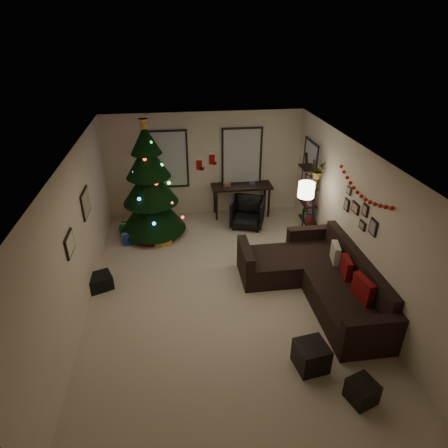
{
  "coord_description": "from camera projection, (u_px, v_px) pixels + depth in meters",
  "views": [
    {
      "loc": [
        -0.78,
        -5.83,
        4.62
      ],
      "look_at": [
        0.1,
        0.6,
        1.15
      ],
      "focal_mm": 30.51,
      "sensor_mm": 36.0,
      "label": 1
    }
  ],
  "objects": [
    {
      "name": "ottoman_far",
      "position": [
        362.0,
        391.0,
        5.18
      ],
      "size": [
        0.44,
        0.44,
        0.33
      ],
      "primitive_type": "cube",
      "rotation": [
        0.0,
        0.0,
        0.33
      ],
      "color": "black",
      "rests_on": "floor"
    },
    {
      "name": "sofa",
      "position": [
        319.0,
        279.0,
        7.21
      ],
      "size": [
        2.12,
        3.06,
        0.92
      ],
      "color": "black",
      "rests_on": "floor"
    },
    {
      "name": "stocking_right",
      "position": [
        212.0,
        158.0,
        9.71
      ],
      "size": [
        0.2,
        0.05,
        0.36
      ],
      "color": "#990F0C",
      "rests_on": "wall_back"
    },
    {
      "name": "ottoman_near",
      "position": [
        311.0,
        356.0,
        5.67
      ],
      "size": [
        0.51,
        0.51,
        0.42
      ],
      "primitive_type": "cube",
      "rotation": [
        0.0,
        0.0,
        0.15
      ],
      "color": "black",
      "rests_on": "floor"
    },
    {
      "name": "floor",
      "position": [
        223.0,
        291.0,
        7.36
      ],
      "size": [
        7.0,
        7.0,
        0.0
      ],
      "primitive_type": "plane",
      "color": "beige",
      "rests_on": "ground"
    },
    {
      "name": "pillow_red_b",
      "position": [
        346.0,
        268.0,
        6.94
      ],
      "size": [
        0.16,
        0.41,
        0.4
      ],
      "primitive_type": "cube",
      "rotation": [
        0.0,
        0.0,
        -0.15
      ],
      "color": "maroon",
      "rests_on": "sofa"
    },
    {
      "name": "gallery",
      "position": [
        360.0,
        212.0,
        6.86
      ],
      "size": [
        0.03,
        1.25,
        0.54
      ],
      "color": "black",
      "rests_on": "wall_right"
    },
    {
      "name": "wall_left",
      "position": [
        77.0,
        240.0,
        6.43
      ],
      "size": [
        0.0,
        7.0,
        7.0
      ],
      "primitive_type": "plane",
      "rotation": [
        1.57,
        0.0,
        1.57
      ],
      "color": "beige",
      "rests_on": "floor"
    },
    {
      "name": "potted_plant",
      "position": [
        318.0,
        168.0,
        8.26
      ],
      "size": [
        0.56,
        0.55,
        0.47
      ],
      "primitive_type": "imported",
      "rotation": [
        0.0,
        0.0,
        0.77
      ],
      "color": "#4C4C4C",
      "rests_on": "bookshelf"
    },
    {
      "name": "pillow_red_a",
      "position": [
        363.0,
        290.0,
        6.36
      ],
      "size": [
        0.19,
        0.49,
        0.47
      ],
      "primitive_type": "cube",
      "rotation": [
        0.0,
        0.0,
        0.14
      ],
      "color": "maroon",
      "rests_on": "sofa"
    },
    {
      "name": "wall_front",
      "position": [
        271.0,
        404.0,
        3.67
      ],
      "size": [
        5.0,
        0.0,
        5.0
      ],
      "primitive_type": "plane",
      "rotation": [
        -1.57,
        0.0,
        0.0
      ],
      "color": "beige",
      "rests_on": "floor"
    },
    {
      "name": "desk",
      "position": [
        242.0,
        189.0,
        9.94
      ],
      "size": [
        1.57,
        0.56,
        0.85
      ],
      "color": "black",
      "rests_on": "floor"
    },
    {
      "name": "christmas_tree",
      "position": [
        150.0,
        188.0,
        8.8
      ],
      "size": [
        1.56,
        1.56,
        2.9
      ],
      "rotation": [
        0.0,
        0.0,
        -0.08
      ],
      "color": "black",
      "rests_on": "floor"
    },
    {
      "name": "art_abstract",
      "position": [
        70.0,
        244.0,
        5.93
      ],
      "size": [
        0.04,
        0.45,
        0.35
      ],
      "color": "black",
      "rests_on": "wall_left"
    },
    {
      "name": "window_right_wall",
      "position": [
        310.0,
        167.0,
        9.18
      ],
      "size": [
        0.06,
        0.9,
        1.3
      ],
      "color": "#728CB2",
      "rests_on": "wall_right"
    },
    {
      "name": "storage_bin",
      "position": [
        96.0,
        283.0,
        7.37
      ],
      "size": [
        0.68,
        0.57,
        0.29
      ],
      "primitive_type": "cube",
      "rotation": [
        0.0,
        0.0,
        0.39
      ],
      "color": "black",
      "rests_on": "floor"
    },
    {
      "name": "garland",
      "position": [
        362.0,
        190.0,
        6.64
      ],
      "size": [
        0.08,
        1.9,
        0.3
      ],
      "primitive_type": null,
      "color": "#A5140C",
      "rests_on": "wall_right"
    },
    {
      "name": "desk_chair",
      "position": [
        248.0,
        213.0,
        9.55
      ],
      "size": [
        0.91,
        0.88,
        0.75
      ],
      "primitive_type": "imported",
      "rotation": [
        0.0,
        0.0,
        -0.33
      ],
      "color": "black",
      "rests_on": "floor"
    },
    {
      "name": "bookshelf",
      "position": [
        309.0,
        198.0,
        8.92
      ],
      "size": [
        0.3,
        0.58,
        1.98
      ],
      "color": "black",
      "rests_on": "floor"
    },
    {
      "name": "art_map",
      "position": [
        85.0,
        203.0,
        7.13
      ],
      "size": [
        0.04,
        0.6,
        0.5
      ],
      "color": "black",
      "rests_on": "wall_left"
    },
    {
      "name": "stocking_left",
      "position": [
        199.0,
        163.0,
        9.74
      ],
      "size": [
        0.2,
        0.05,
        0.36
      ],
      "color": "#990F0C",
      "rests_on": "wall_back"
    },
    {
      "name": "presents",
      "position": [
        149.0,
        234.0,
        9.09
      ],
      "size": [
        1.5,
        1.0,
        0.3
      ],
      "rotation": [
        0.0,
        0.0,
        0.26
      ],
      "color": "gold",
      "rests_on": "floor"
    },
    {
      "name": "wall_right",
      "position": [
        357.0,
        221.0,
        7.03
      ],
      "size": [
        0.0,
        7.0,
        7.0
      ],
      "primitive_type": "plane",
      "rotation": [
        1.57,
        0.0,
        -1.57
      ],
      "color": "beige",
      "rests_on": "floor"
    },
    {
      "name": "pillow_cream",
      "position": [
        335.0,
        254.0,
        7.39
      ],
      "size": [
        0.19,
        0.41,
        0.4
      ],
      "primitive_type": "cube",
      "rotation": [
        0.0,
        0.0,
        -0.2
      ],
      "color": "beige",
      "rests_on": "sofa"
    },
    {
      "name": "ceiling",
      "position": [
        223.0,
        157.0,
        6.09
      ],
      "size": [
        7.0,
        7.0,
        0.0
      ],
      "primitive_type": "plane",
      "rotation": [
        3.14,
        0.0,
        0.0
      ],
      "color": "white",
      "rests_on": "floor"
    },
    {
      "name": "wall_back",
      "position": [
        205.0,
        165.0,
        9.79
      ],
      "size": [
        5.0,
        0.0,
        5.0
      ],
      "primitive_type": "plane",
      "rotation": [
        1.57,
        0.0,
        0.0
      ],
      "color": "beige",
      "rests_on": "floor"
    },
    {
      "name": "window_back_left",
      "position": [
        167.0,
        159.0,
        9.56
      ],
      "size": [
        1.05,
        0.06,
        1.5
      ],
      "color": "#728CB2",
      "rests_on": "wall_back"
    },
    {
      "name": "floor_lamp",
      "position": [
        306.0,
        195.0,
        8.08
      ],
      "size": [
        0.35,
        0.35,
        1.63
      ],
      "rotation": [
        0.0,
        0.0,
        0.05
      ],
      "color": "black",
      "rests_on": "floor"
    },
    {
      "name": "window_back_right",
      "position": [
        242.0,
        156.0,
        9.78
      ],
      "size": [
        1.05,
        0.06,
        1.5
      ],
      "color": "#728CB2",
      "rests_on": "wall_back"
    }
  ]
}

